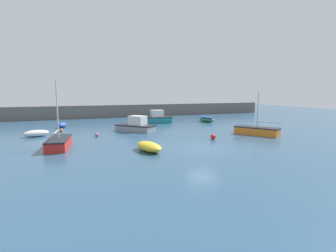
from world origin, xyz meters
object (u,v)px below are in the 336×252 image
(mooring_buoy_pink, at_px, (97,135))
(mooring_buoy_red, at_px, (213,137))
(sailboat_tall_mast, at_px, (59,143))
(rowboat_with_red_cover, at_px, (206,119))
(fishing_dinghy_green, at_px, (62,125))
(motorboat_grey_hull, at_px, (136,126))
(mooring_buoy_orange, at_px, (61,130))
(sailboat_twin_hulled, at_px, (257,131))
(rowboat_blue_near, at_px, (149,147))
(rowboat_white_midwater, at_px, (36,133))
(cabin_cruiser_white, at_px, (155,118))

(mooring_buoy_pink, xyz_separation_m, mooring_buoy_red, (10.75, -6.35, 0.06))
(sailboat_tall_mast, distance_m, mooring_buoy_red, 14.60)
(rowboat_with_red_cover, distance_m, fishing_dinghy_green, 21.65)
(motorboat_grey_hull, xyz_separation_m, mooring_buoy_pink, (-5.02, -2.19, -0.46))
(motorboat_grey_hull, xyz_separation_m, mooring_buoy_red, (5.73, -8.54, -0.41))
(rowboat_with_red_cover, bearing_deg, fishing_dinghy_green, 68.32)
(mooring_buoy_orange, bearing_deg, sailboat_twin_hulled, -27.06)
(sailboat_twin_hulled, distance_m, motorboat_grey_hull, 14.27)
(rowboat_with_red_cover, distance_m, rowboat_blue_near, 22.33)
(mooring_buoy_pink, relative_size, mooring_buoy_orange, 1.03)
(rowboat_white_midwater, bearing_deg, mooring_buoy_pink, -37.96)
(rowboat_white_midwater, xyz_separation_m, sailboat_twin_hulled, (23.04, -7.95, 0.10))
(rowboat_with_red_cover, bearing_deg, sailboat_twin_hulled, 157.41)
(fishing_dinghy_green, distance_m, motorboat_grey_hull, 10.96)
(rowboat_blue_near, height_order, mooring_buoy_pink, rowboat_blue_near)
(motorboat_grey_hull, distance_m, mooring_buoy_red, 10.29)
(motorboat_grey_hull, bearing_deg, cabin_cruiser_white, -75.59)
(rowboat_blue_near, xyz_separation_m, mooring_buoy_red, (7.70, 2.55, -0.11))
(sailboat_twin_hulled, height_order, mooring_buoy_red, sailboat_twin_hulled)
(rowboat_blue_near, bearing_deg, sailboat_tall_mast, 48.54)
(sailboat_tall_mast, xyz_separation_m, mooring_buoy_pink, (3.76, 4.76, -0.26))
(rowboat_blue_near, bearing_deg, mooring_buoy_red, -81.81)
(rowboat_blue_near, distance_m, mooring_buoy_pink, 9.41)
(rowboat_blue_near, xyz_separation_m, rowboat_white_midwater, (-9.13, 11.22, -0.01))
(fishing_dinghy_green, xyz_separation_m, mooring_buoy_red, (14.17, -15.51, -0.08))
(fishing_dinghy_green, xyz_separation_m, mooring_buoy_pink, (3.42, -9.16, -0.14))
(mooring_buoy_red, bearing_deg, mooring_buoy_pink, 149.43)
(mooring_buoy_pink, bearing_deg, sailboat_twin_hulled, -18.37)
(sailboat_tall_mast, distance_m, mooring_buoy_orange, 9.63)
(sailboat_tall_mast, relative_size, mooring_buoy_orange, 14.48)
(sailboat_tall_mast, relative_size, rowboat_with_red_cover, 1.83)
(cabin_cruiser_white, relative_size, mooring_buoy_orange, 12.98)
(rowboat_with_red_cover, distance_m, mooring_buoy_orange, 21.91)
(rowboat_blue_near, height_order, mooring_buoy_red, rowboat_blue_near)
(mooring_buoy_pink, bearing_deg, motorboat_grey_hull, 23.57)
(cabin_cruiser_white, distance_m, motorboat_grey_hull, 8.52)
(cabin_cruiser_white, relative_size, sailboat_twin_hulled, 1.04)
(cabin_cruiser_white, xyz_separation_m, mooring_buoy_pink, (-9.98, -9.12, -0.51))
(rowboat_with_red_cover, bearing_deg, mooring_buoy_red, 134.53)
(sailboat_twin_hulled, xyz_separation_m, mooring_buoy_pink, (-16.96, 5.63, -0.26))
(fishing_dinghy_green, relative_size, motorboat_grey_hull, 0.40)
(rowboat_with_red_cover, distance_m, sailboat_twin_hulled, 13.21)
(mooring_buoy_orange, bearing_deg, rowboat_with_red_cover, 6.98)
(mooring_buoy_red, bearing_deg, fishing_dinghy_green, 132.42)
(mooring_buoy_red, bearing_deg, motorboat_grey_hull, 123.86)
(fishing_dinghy_green, relative_size, rowboat_white_midwater, 0.73)
(sailboat_tall_mast, height_order, rowboat_blue_near, sailboat_tall_mast)
(mooring_buoy_orange, bearing_deg, sailboat_tall_mast, -91.06)
(rowboat_with_red_cover, height_order, rowboat_white_midwater, rowboat_with_red_cover)
(sailboat_twin_hulled, bearing_deg, rowboat_white_midwater, 39.89)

